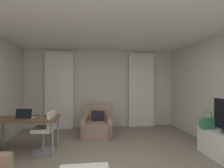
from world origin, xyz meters
TOP-DOWN VIEW (x-y plane):
  - wall_window at (0.00, 3.03)m, footprint 5.12×0.06m
  - ceiling at (0.00, 0.00)m, footprint 5.12×6.12m
  - curtain_left_panel at (-1.38, 2.90)m, footprint 0.90×0.06m
  - curtain_right_panel at (1.38, 2.90)m, footprint 0.90×0.06m
  - armchair at (-0.17, 2.07)m, footprint 0.91×0.89m
  - desk at (-1.74, 1.13)m, footprint 1.30×0.67m
  - desk_chair at (-1.34, 1.09)m, footprint 0.48×0.48m
  - laptop at (-1.73, 1.06)m, footprint 0.34×0.27m
  - handbag_primary at (2.08, 0.58)m, footprint 0.30×0.14m

SIDE VIEW (x-z plane):
  - armchair at x=-0.17m, z-range -0.14..0.69m
  - desk_chair at x=-1.34m, z-range -0.05..0.83m
  - handbag_primary at x=2.08m, z-range 0.47..0.83m
  - desk at x=-1.74m, z-range 0.31..1.05m
  - laptop at x=-1.73m, z-range 0.68..0.90m
  - curtain_left_panel at x=-1.38m, z-range 0.00..2.50m
  - curtain_right_panel at x=1.38m, z-range 0.00..2.50m
  - wall_window at x=0.00m, z-range 0.00..2.60m
  - ceiling at x=0.00m, z-range 2.60..2.66m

